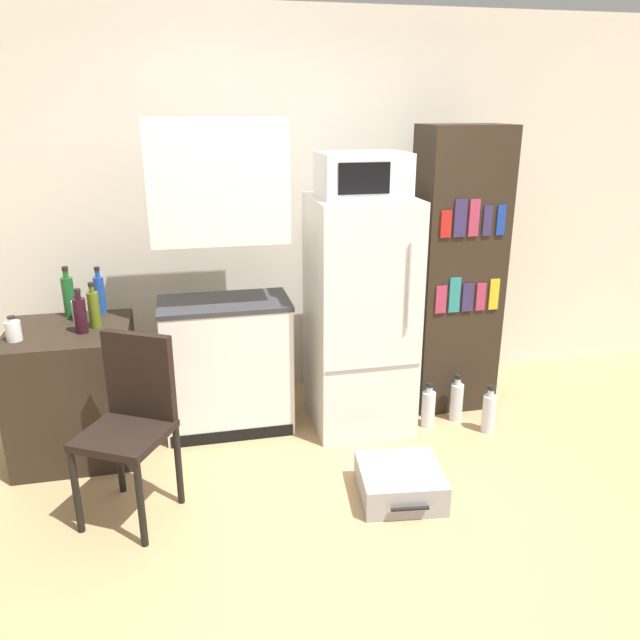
{
  "coord_description": "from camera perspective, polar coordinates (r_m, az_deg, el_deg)",
  "views": [
    {
      "loc": [
        -0.71,
        -2.4,
        2.04
      ],
      "look_at": [
        0.01,
        0.85,
        0.89
      ],
      "focal_mm": 35.0,
      "sensor_mm": 36.0,
      "label": 1
    }
  ],
  "objects": [
    {
      "name": "ground_plane",
      "position": [
        3.23,
        3.26,
        -20.11
      ],
      "size": [
        24.0,
        24.0,
        0.0
      ],
      "primitive_type": "plane",
      "color": "tan"
    },
    {
      "name": "water_bottle_middle",
      "position": [
        4.36,
        12.37,
        -7.23
      ],
      "size": [
        0.09,
        0.09,
        0.33
      ],
      "color": "silver",
      "rests_on": "ground_plane"
    },
    {
      "name": "water_bottle_front",
      "position": [
        4.26,
        15.18,
        -8.16
      ],
      "size": [
        0.09,
        0.09,
        0.33
      ],
      "color": "silver",
      "rests_on": "ground_plane"
    },
    {
      "name": "water_bottle_back",
      "position": [
        4.25,
        9.88,
        -7.92
      ],
      "size": [
        0.09,
        0.09,
        0.31
      ],
      "color": "silver",
      "rests_on": "ground_plane"
    },
    {
      "name": "bottle_blue_soda",
      "position": [
        4.13,
        -19.49,
        2.27
      ],
      "size": [
        0.06,
        0.06,
        0.3
      ],
      "color": "#1E47A3",
      "rests_on": "side_table"
    },
    {
      "name": "chair",
      "position": [
        3.33,
        -16.77,
        -7.96
      ],
      "size": [
        0.54,
        0.54,
        0.96
      ],
      "rotation": [
        0.0,
        0.0,
        -0.51
      ],
      "color": "black",
      "rests_on": "ground_plane"
    },
    {
      "name": "bottle_olive_oil",
      "position": [
        3.87,
        -19.96,
        0.97
      ],
      "size": [
        0.07,
        0.07,
        0.27
      ],
      "color": "#566619",
      "rests_on": "side_table"
    },
    {
      "name": "bottle_clear_short",
      "position": [
        4.05,
        -21.21,
        0.87
      ],
      "size": [
        0.08,
        0.08,
        0.16
      ],
      "color": "silver",
      "rests_on": "side_table"
    },
    {
      "name": "bottle_wine_dark",
      "position": [
        3.81,
        -21.07,
        0.49
      ],
      "size": [
        0.07,
        0.07,
        0.26
      ],
      "color": "black",
      "rests_on": "side_table"
    },
    {
      "name": "suitcase_large_flat",
      "position": [
        3.55,
        7.32,
        -14.53
      ],
      "size": [
        0.49,
        0.5,
        0.17
      ],
      "rotation": [
        0.0,
        0.0,
        -0.12
      ],
      "color": "#99999E",
      "rests_on": "ground_plane"
    },
    {
      "name": "side_table",
      "position": [
        4.08,
        -21.46,
        -6.08
      ],
      "size": [
        0.7,
        0.68,
        0.8
      ],
      "color": "#2D2319",
      "rests_on": "ground_plane"
    },
    {
      "name": "refrigerator",
      "position": [
        4.04,
        3.65,
        0.53
      ],
      "size": [
        0.63,
        0.67,
        1.51
      ],
      "color": "silver",
      "rests_on": "ground_plane"
    },
    {
      "name": "wall_back",
      "position": [
        4.55,
        -0.83,
        10.15
      ],
      "size": [
        6.4,
        0.1,
        2.67
      ],
      "color": "silver",
      "rests_on": "ground_plane"
    },
    {
      "name": "bottle_milk_white",
      "position": [
        3.85,
        -26.23,
        -0.86
      ],
      "size": [
        0.08,
        0.08,
        0.14
      ],
      "color": "white",
      "rests_on": "side_table"
    },
    {
      "name": "microwave",
      "position": [
        3.85,
        3.93,
        13.11
      ],
      "size": [
        0.53,
        0.39,
        0.26
      ],
      "color": "silver",
      "rests_on": "refrigerator"
    },
    {
      "name": "bookshelf",
      "position": [
        4.34,
        12.35,
        4.28
      ],
      "size": [
        0.56,
        0.4,
        1.92
      ],
      "color": "#2D2319",
      "rests_on": "ground_plane"
    },
    {
      "name": "bottle_green_tall",
      "position": [
        4.14,
        -22.01,
        2.09
      ],
      "size": [
        0.07,
        0.07,
        0.32
      ],
      "color": "#1E6028",
      "rests_on": "side_table"
    },
    {
      "name": "kitchen_hutch",
      "position": [
        3.95,
        -8.83,
        2.34
      ],
      "size": [
        0.82,
        0.46,
        1.97
      ],
      "color": "white",
      "rests_on": "ground_plane"
    }
  ]
}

